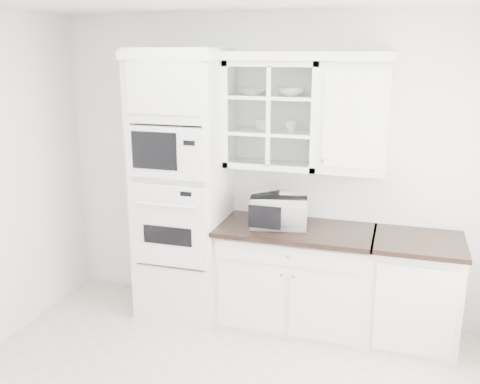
% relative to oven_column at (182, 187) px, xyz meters
% --- Properties ---
extents(room_shell, '(4.00, 3.50, 2.70)m').
position_rel_oven_column_xyz_m(room_shell, '(0.75, -0.99, 0.58)').
color(room_shell, white).
rests_on(room_shell, ground).
extents(oven_column, '(0.76, 0.68, 2.40)m').
position_rel_oven_column_xyz_m(oven_column, '(0.00, 0.00, 0.00)').
color(oven_column, white).
rests_on(oven_column, ground).
extents(base_cabinet_run, '(1.32, 0.67, 0.92)m').
position_rel_oven_column_xyz_m(base_cabinet_run, '(1.03, 0.03, -0.74)').
color(base_cabinet_run, white).
rests_on(base_cabinet_run, ground).
extents(extra_base_cabinet, '(0.72, 0.67, 0.92)m').
position_rel_oven_column_xyz_m(extra_base_cabinet, '(2.03, 0.03, -0.74)').
color(extra_base_cabinet, white).
rests_on(extra_base_cabinet, ground).
extents(upper_cabinet_glass, '(0.80, 0.33, 0.90)m').
position_rel_oven_column_xyz_m(upper_cabinet_glass, '(0.78, 0.17, 0.65)').
color(upper_cabinet_glass, white).
rests_on(upper_cabinet_glass, room_shell).
extents(upper_cabinet_solid, '(0.55, 0.33, 0.90)m').
position_rel_oven_column_xyz_m(upper_cabinet_solid, '(1.46, 0.17, 0.65)').
color(upper_cabinet_solid, white).
rests_on(upper_cabinet_solid, room_shell).
extents(crown_molding, '(2.14, 0.38, 0.07)m').
position_rel_oven_column_xyz_m(crown_molding, '(0.68, 0.14, 1.14)').
color(crown_molding, white).
rests_on(crown_molding, room_shell).
extents(countertop_microwave, '(0.54, 0.48, 0.27)m').
position_rel_oven_column_xyz_m(countertop_microwave, '(0.88, 0.03, -0.14)').
color(countertop_microwave, white).
rests_on(countertop_microwave, base_cabinet_run).
extents(bowl_a, '(0.29, 0.29, 0.06)m').
position_rel_oven_column_xyz_m(bowl_a, '(0.60, 0.18, 0.84)').
color(bowl_a, white).
rests_on(bowl_a, upper_cabinet_glass).
extents(bowl_b, '(0.26, 0.26, 0.07)m').
position_rel_oven_column_xyz_m(bowl_b, '(0.93, 0.17, 0.85)').
color(bowl_b, white).
rests_on(bowl_b, upper_cabinet_glass).
extents(cup_a, '(0.14, 0.14, 0.10)m').
position_rel_oven_column_xyz_m(cup_a, '(0.68, 0.18, 0.56)').
color(cup_a, white).
rests_on(cup_a, upper_cabinet_glass).
extents(cup_b, '(0.12, 0.12, 0.10)m').
position_rel_oven_column_xyz_m(cup_b, '(0.94, 0.16, 0.56)').
color(cup_b, white).
rests_on(cup_b, upper_cabinet_glass).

